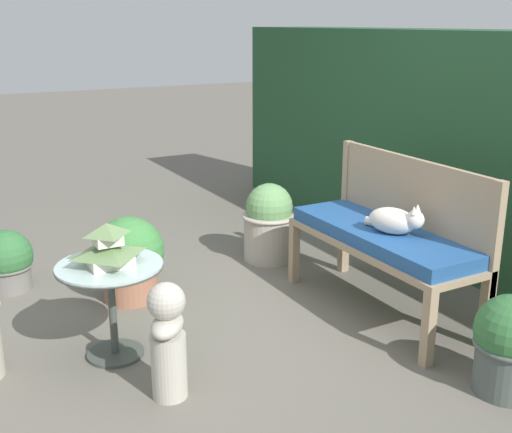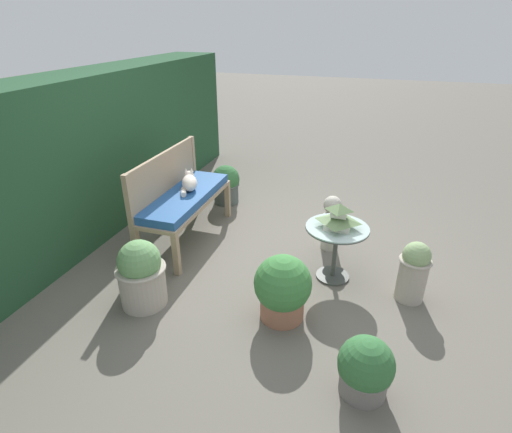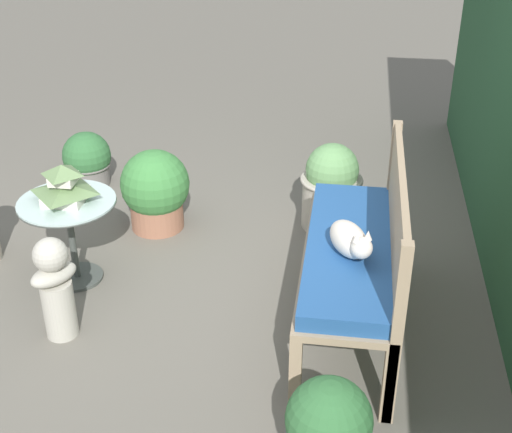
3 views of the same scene
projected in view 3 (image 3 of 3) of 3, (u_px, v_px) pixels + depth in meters
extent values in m
plane|color=#666056|center=(178.00, 299.00, 4.39)|extent=(30.00, 30.00, 0.00)
cube|color=tan|center=(315.00, 232.00, 4.66)|extent=(0.06, 0.06, 0.45)
cube|color=tan|center=(295.00, 375.00, 3.46)|extent=(0.06, 0.06, 0.45)
cube|color=tan|center=(385.00, 237.00, 4.60)|extent=(0.06, 0.06, 0.45)
cube|color=tan|center=(389.00, 384.00, 3.40)|extent=(0.06, 0.06, 0.45)
cube|color=tan|center=(349.00, 260.00, 3.91)|extent=(1.45, 0.51, 0.04)
cube|color=#23518E|center=(350.00, 250.00, 3.88)|extent=(1.39, 0.47, 0.09)
cube|color=tan|center=(390.00, 198.00, 4.47)|extent=(0.06, 0.06, 1.02)
cube|color=tan|center=(396.00, 338.00, 3.26)|extent=(0.06, 0.06, 1.02)
cube|color=tan|center=(398.00, 211.00, 3.72)|extent=(1.39, 0.04, 0.44)
ellipsoid|color=silver|center=(349.00, 239.00, 3.73)|extent=(0.35, 0.29, 0.17)
sphere|color=silver|center=(361.00, 248.00, 3.59)|extent=(0.11, 0.11, 0.11)
cone|color=silver|center=(368.00, 235.00, 3.57)|extent=(0.04, 0.04, 0.05)
cone|color=silver|center=(357.00, 237.00, 3.55)|extent=(0.04, 0.04, 0.05)
cylinder|color=silver|center=(350.00, 234.00, 3.88)|extent=(0.18, 0.13, 0.06)
cylinder|color=#424742|center=(78.00, 277.00, 4.58)|extent=(0.33, 0.33, 0.02)
cylinder|color=#424742|center=(72.00, 242.00, 4.45)|extent=(0.04, 0.04, 0.55)
cylinder|color=silver|center=(66.00, 202.00, 4.31)|extent=(0.60, 0.60, 0.01)
torus|color=#424742|center=(67.00, 204.00, 4.32)|extent=(0.60, 0.60, 0.02)
cube|color=silver|center=(66.00, 196.00, 4.29)|extent=(0.23, 0.23, 0.06)
pyramid|color=#668451|center=(64.00, 188.00, 4.27)|extent=(0.32, 0.32, 0.06)
cube|color=silver|center=(63.00, 179.00, 4.24)|extent=(0.15, 0.15, 0.05)
pyramid|color=#668451|center=(62.00, 170.00, 4.21)|extent=(0.20, 0.20, 0.07)
cylinder|color=#B7B2A3|center=(59.00, 309.00, 4.01)|extent=(0.18, 0.18, 0.35)
ellipsoid|color=#B7B2A3|center=(54.00, 275.00, 3.90)|extent=(0.31, 0.29, 0.11)
sphere|color=#B7B2A3|center=(50.00, 255.00, 3.83)|extent=(0.19, 0.19, 0.19)
cylinder|color=slate|center=(89.00, 174.00, 5.72)|extent=(0.32, 0.32, 0.19)
torus|color=slate|center=(88.00, 165.00, 5.68)|extent=(0.36, 0.36, 0.03)
sphere|color=#336B38|center=(87.00, 156.00, 5.64)|extent=(0.38, 0.38, 0.38)
torus|color=#4C5651|center=(328.00, 433.00, 3.07)|extent=(0.37, 0.37, 0.03)
sphere|color=#336B38|center=(329.00, 420.00, 3.03)|extent=(0.38, 0.38, 0.38)
cylinder|color=#ADA393|center=(330.00, 202.00, 5.09)|extent=(0.41, 0.41, 0.38)
torus|color=#ADA393|center=(332.00, 180.00, 5.01)|extent=(0.44, 0.44, 0.03)
sphere|color=#66995B|center=(332.00, 170.00, 4.97)|extent=(0.37, 0.37, 0.37)
cylinder|color=#9E664C|center=(157.00, 211.00, 5.11)|extent=(0.38, 0.38, 0.26)
torus|color=#9E664C|center=(156.00, 196.00, 5.05)|extent=(0.41, 0.41, 0.03)
sphere|color=#3D7F3D|center=(155.00, 184.00, 5.00)|extent=(0.49, 0.49, 0.49)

